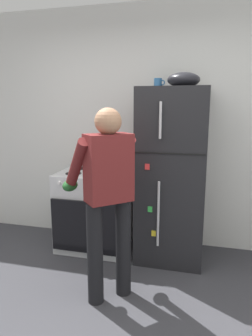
{
  "coord_description": "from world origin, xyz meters",
  "views": [
    {
      "loc": [
        0.77,
        -1.6,
        1.62
      ],
      "look_at": [
        0.01,
        1.32,
        1.0
      ],
      "focal_mm": 33.19,
      "sensor_mm": 36.0,
      "label": 1
    }
  ],
  "objects_px": {
    "stove_range": "(94,210)",
    "mixing_bowl": "(184,80)",
    "person_cook": "(107,189)",
    "red_pot": "(106,167)",
    "coffee_mug": "(158,83)",
    "pepper_mill": "(76,160)",
    "refrigerator": "(172,176)"
  },
  "relations": [
    {
      "from": "red_pot",
      "to": "coffee_mug",
      "type": "height_order",
      "value": "coffee_mug"
    },
    {
      "from": "stove_range",
      "to": "pepper_mill",
      "type": "height_order",
      "value": "pepper_mill"
    },
    {
      "from": "red_pot",
      "to": "pepper_mill",
      "type": "distance_m",
      "value": 0.52
    },
    {
      "from": "pepper_mill",
      "to": "refrigerator",
      "type": "bearing_deg",
      "value": -9.7
    },
    {
      "from": "person_cook",
      "to": "coffee_mug",
      "type": "bearing_deg",
      "value": 74.63
    },
    {
      "from": "coffee_mug",
      "to": "mixing_bowl",
      "type": "xyz_separation_m",
      "value": [
        0.26,
        -0.05,
        0.02
      ]
    },
    {
      "from": "refrigerator",
      "to": "stove_range",
      "type": "distance_m",
      "value": 0.98
    },
    {
      "from": "stove_range",
      "to": "pepper_mill",
      "type": "bearing_deg",
      "value": 144.96
    },
    {
      "from": "coffee_mug",
      "to": "pepper_mill",
      "type": "distance_m",
      "value": 1.33
    },
    {
      "from": "mixing_bowl",
      "to": "coffee_mug",
      "type": "bearing_deg",
      "value": 169.01
    },
    {
      "from": "refrigerator",
      "to": "coffee_mug",
      "type": "xyz_separation_m",
      "value": [
        -0.18,
        0.05,
        0.94
      ]
    },
    {
      "from": "stove_range",
      "to": "mixing_bowl",
      "type": "height_order",
      "value": "mixing_bowl"
    },
    {
      "from": "mixing_bowl",
      "to": "refrigerator",
      "type": "bearing_deg",
      "value": -179.78
    },
    {
      "from": "person_cook",
      "to": "red_pot",
      "type": "height_order",
      "value": "person_cook"
    },
    {
      "from": "person_cook",
      "to": "mixing_bowl",
      "type": "bearing_deg",
      "value": 59.66
    },
    {
      "from": "red_pot",
      "to": "mixing_bowl",
      "type": "height_order",
      "value": "mixing_bowl"
    },
    {
      "from": "refrigerator",
      "to": "red_pot",
      "type": "bearing_deg",
      "value": -176.0
    },
    {
      "from": "refrigerator",
      "to": "pepper_mill",
      "type": "relative_size",
      "value": 11.37
    },
    {
      "from": "pepper_mill",
      "to": "mixing_bowl",
      "type": "xyz_separation_m",
      "value": [
        1.25,
        -0.2,
        0.89
      ]
    },
    {
      "from": "coffee_mug",
      "to": "pepper_mill",
      "type": "bearing_deg",
      "value": 171.42
    },
    {
      "from": "refrigerator",
      "to": "stove_range",
      "type": "xyz_separation_m",
      "value": [
        -0.87,
        -0.01,
        -0.45
      ]
    },
    {
      "from": "person_cook",
      "to": "mixing_bowl",
      "type": "relative_size",
      "value": 5.03
    },
    {
      "from": "stove_range",
      "to": "coffee_mug",
      "type": "bearing_deg",
      "value": 4.97
    },
    {
      "from": "refrigerator",
      "to": "red_pot",
      "type": "height_order",
      "value": "refrigerator"
    },
    {
      "from": "refrigerator",
      "to": "pepper_mill",
      "type": "distance_m",
      "value": 1.19
    },
    {
      "from": "stove_range",
      "to": "mixing_bowl",
      "type": "relative_size",
      "value": 2.8
    },
    {
      "from": "red_pot",
      "to": "mixing_bowl",
      "type": "distance_m",
      "value": 1.2
    },
    {
      "from": "stove_range",
      "to": "red_pot",
      "type": "distance_m",
      "value": 0.54
    },
    {
      "from": "pepper_mill",
      "to": "coffee_mug",
      "type": "bearing_deg",
      "value": -8.58
    },
    {
      "from": "refrigerator",
      "to": "coffee_mug",
      "type": "distance_m",
      "value": 0.96
    },
    {
      "from": "person_cook",
      "to": "coffee_mug",
      "type": "height_order",
      "value": "coffee_mug"
    },
    {
      "from": "refrigerator",
      "to": "red_pot",
      "type": "relative_size",
      "value": 4.7
    }
  ]
}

